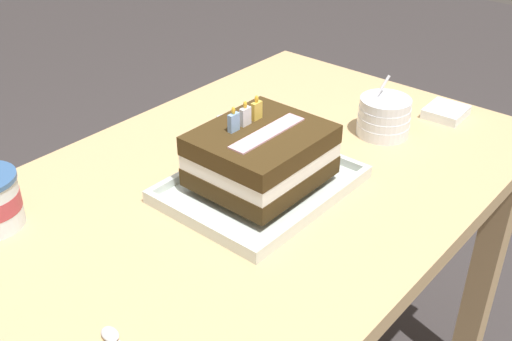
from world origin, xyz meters
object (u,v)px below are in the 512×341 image
Objects in this scene: birthday_cake at (261,155)px; napkin_pile at (446,112)px; foil_tray at (261,186)px; bowl_stack at (384,117)px; serving_spoon_near_tray at (255,105)px.

birthday_cake is 0.51m from napkin_pile.
birthday_cake reaches higher than foil_tray.
bowl_stack reaches higher than napkin_pile.
birthday_cake is 1.55× the size of serving_spoon_near_tray.
serving_spoon_near_tray is (0.26, 0.23, -0.00)m from foil_tray.
bowl_stack is at bearing -9.48° from birthday_cake.
napkin_pile is (0.49, -0.12, -0.06)m from birthday_cake.
birthday_cake is 1.80× the size of bowl_stack.
foil_tray is 0.51m from napkin_pile.
serving_spoon_near_tray is at bearing 42.07° from foil_tray.
napkin_pile reaches higher than serving_spoon_near_tray.
bowl_stack is at bearing -9.46° from foil_tray.
birthday_cake reaches higher than bowl_stack.
bowl_stack is 0.18m from napkin_pile.
foil_tray is 0.35m from serving_spoon_near_tray.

